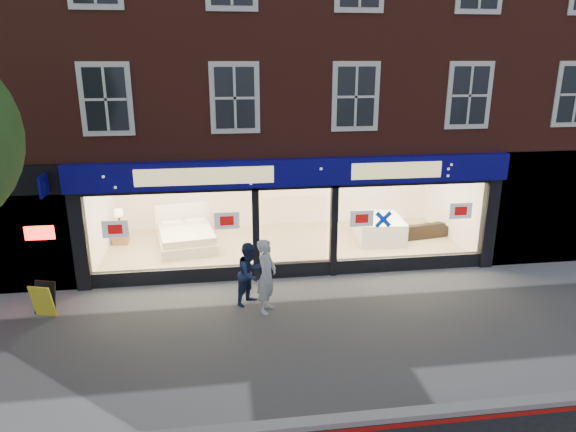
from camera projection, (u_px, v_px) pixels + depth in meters
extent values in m
plane|color=gray|center=(316.00, 333.00, 11.17)|extent=(120.00, 120.00, 0.00)
cube|color=#8C0A07|center=(353.00, 431.00, 8.23)|extent=(60.00, 0.10, 0.01)
cube|color=gray|center=(350.00, 420.00, 8.41)|extent=(60.00, 0.25, 0.12)
cube|color=tan|center=(284.00, 246.00, 16.12)|extent=(11.00, 4.50, 0.10)
cube|color=#5E261D|center=(276.00, 26.00, 15.82)|extent=(19.00, 8.00, 6.70)
cube|color=#0A076E|center=(296.00, 172.00, 13.02)|extent=(11.40, 0.28, 0.70)
cube|color=black|center=(295.00, 269.00, 14.02)|extent=(11.00, 0.18, 0.40)
cube|color=black|center=(80.00, 241.00, 12.94)|extent=(0.35, 0.30, 2.60)
cube|color=black|center=(489.00, 223.00, 14.39)|extent=(0.35, 0.30, 2.60)
cube|color=white|center=(170.00, 232.00, 13.14)|extent=(4.20, 0.02, 2.10)
cube|color=white|center=(413.00, 221.00, 14.00)|extent=(4.20, 0.02, 2.10)
cube|color=white|center=(294.00, 234.00, 13.90)|extent=(1.80, 0.02, 2.10)
cube|color=silver|center=(276.00, 190.00, 17.88)|extent=(11.00, 0.20, 2.60)
cube|color=#FFEAC6|center=(284.00, 167.00, 15.36)|extent=(11.00, 4.50, 0.12)
cube|color=#FF140C|center=(39.00, 233.00, 12.64)|extent=(0.70, 0.04, 0.35)
cube|color=black|center=(553.00, 206.00, 14.70)|extent=(4.00, 0.40, 3.30)
cube|color=white|center=(187.00, 243.00, 15.78)|extent=(1.91, 2.15, 0.33)
cube|color=white|center=(187.00, 234.00, 15.70)|extent=(1.84, 2.06, 0.24)
cube|color=white|center=(183.00, 221.00, 16.58)|extent=(1.70, 0.40, 1.14)
cube|color=white|center=(172.00, 223.00, 16.17)|extent=(0.66, 0.40, 0.11)
cube|color=white|center=(195.00, 221.00, 16.37)|extent=(0.66, 0.40, 0.11)
cube|color=brown|center=(121.00, 235.00, 16.19)|extent=(0.46, 0.46, 0.55)
cube|color=white|center=(378.00, 235.00, 16.65)|extent=(1.59, 1.93, 0.24)
cube|color=white|center=(379.00, 228.00, 16.58)|extent=(1.59, 1.93, 0.24)
cube|color=white|center=(379.00, 221.00, 16.50)|extent=(1.59, 1.93, 0.24)
imported|color=black|center=(422.00, 229.00, 16.84)|extent=(1.77, 0.94, 0.49)
cube|color=yellow|center=(44.00, 300.00, 11.79)|extent=(0.61, 0.49, 0.82)
imported|color=#B5B9BD|center=(267.00, 276.00, 11.88)|extent=(0.66, 0.77, 1.79)
imported|color=#1A284A|center=(250.00, 273.00, 12.31)|extent=(0.94, 0.95, 1.55)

